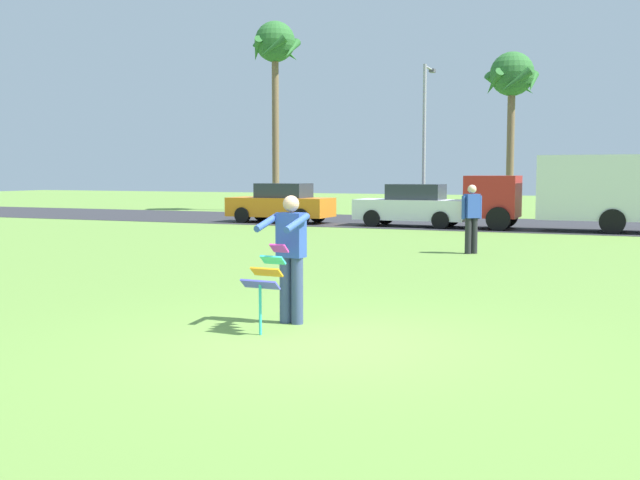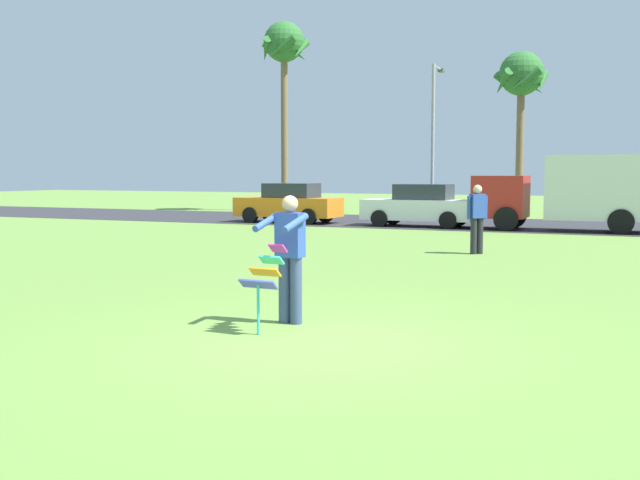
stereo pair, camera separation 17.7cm
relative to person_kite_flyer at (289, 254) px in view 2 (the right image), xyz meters
The scene contains 11 objects.
ground_plane 1.56m from the person_kite_flyer, 47.26° to the right, with size 120.00×120.00×0.00m, color olive.
road_strip 20.80m from the person_kite_flyer, 87.68° to the left, with size 120.00×8.00×0.01m, color #2D2D33.
person_kite_flyer is the anchor object (origin of this frame).
kite_held 0.66m from the person_kite_flyer, 93.62° to the right, with size 0.52×0.65×1.11m.
parked_car_orange 20.45m from the person_kite_flyer, 116.08° to the left, with size 4.21×1.86×1.60m.
parked_car_white 18.69m from the person_kite_flyer, 100.77° to the left, with size 4.20×1.84×1.60m.
parked_truck_red_cab 18.52m from the person_kite_flyer, 82.66° to the left, with size 6.72×2.17×2.62m.
palm_tree_left_near 30.81m from the person_kite_flyer, 116.51° to the left, with size 2.58×2.71×9.86m.
palm_tree_right_near 28.80m from the person_kite_flyer, 92.93° to the left, with size 2.58×2.71×7.79m.
streetlight_pole 26.00m from the person_kite_flyer, 100.98° to the left, with size 0.24×1.65×7.00m.
person_walker_near 9.73m from the person_kite_flyer, 87.26° to the left, with size 0.44×0.42×1.73m.
Camera 2 is at (3.57, -8.12, 2.04)m, focal length 42.31 mm.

